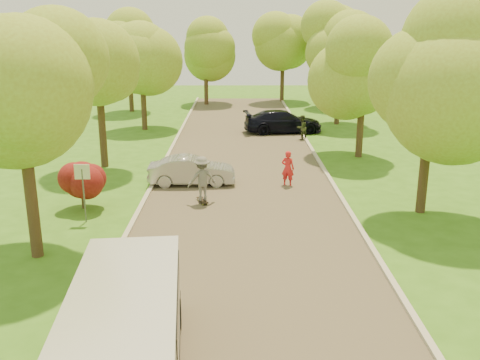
{
  "coord_description": "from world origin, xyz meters",
  "views": [
    {
      "loc": [
        -0.28,
        -14.4,
        6.93
      ],
      "look_at": [
        -0.15,
        4.97,
        1.3
      ],
      "focal_mm": 40.0,
      "sensor_mm": 36.0,
      "label": 1
    }
  ],
  "objects_px": {
    "minivan": "(126,331)",
    "person_olive": "(302,127)",
    "skateboarder": "(202,179)",
    "person_striped": "(288,168)",
    "street_sign": "(83,181)",
    "longboard": "(202,200)",
    "silver_sedan": "(192,171)",
    "dark_sedan": "(283,121)"
  },
  "relations": [
    {
      "from": "street_sign",
      "to": "dark_sedan",
      "type": "height_order",
      "value": "street_sign"
    },
    {
      "from": "silver_sedan",
      "to": "person_striped",
      "type": "xyz_separation_m",
      "value": [
        4.3,
        -0.23,
        0.16
      ]
    },
    {
      "from": "minivan",
      "to": "dark_sedan",
      "type": "height_order",
      "value": "minivan"
    },
    {
      "from": "street_sign",
      "to": "silver_sedan",
      "type": "relative_size",
      "value": 0.56
    },
    {
      "from": "person_striped",
      "to": "minivan",
      "type": "bearing_deg",
      "value": 93.5
    },
    {
      "from": "skateboarder",
      "to": "person_olive",
      "type": "distance_m",
      "value": 13.54
    },
    {
      "from": "street_sign",
      "to": "person_striped",
      "type": "relative_size",
      "value": 1.36
    },
    {
      "from": "street_sign",
      "to": "skateboarder",
      "type": "height_order",
      "value": "street_sign"
    },
    {
      "from": "street_sign",
      "to": "person_olive",
      "type": "xyz_separation_m",
      "value": [
        9.6,
        14.53,
        -0.79
      ]
    },
    {
      "from": "street_sign",
      "to": "longboard",
      "type": "xyz_separation_m",
      "value": [
        4.13,
        2.15,
        -1.46
      ]
    },
    {
      "from": "longboard",
      "to": "skateboarder",
      "type": "relative_size",
      "value": 0.53
    },
    {
      "from": "minivan",
      "to": "skateboarder",
      "type": "bearing_deg",
      "value": 80.37
    },
    {
      "from": "longboard",
      "to": "person_striped",
      "type": "relative_size",
      "value": 0.6
    },
    {
      "from": "silver_sedan",
      "to": "person_olive",
      "type": "bearing_deg",
      "value": -34.2
    },
    {
      "from": "dark_sedan",
      "to": "skateboarder",
      "type": "relative_size",
      "value": 2.87
    },
    {
      "from": "street_sign",
      "to": "person_striped",
      "type": "height_order",
      "value": "street_sign"
    },
    {
      "from": "minivan",
      "to": "person_olive",
      "type": "height_order",
      "value": "minivan"
    },
    {
      "from": "longboard",
      "to": "person_olive",
      "type": "height_order",
      "value": "person_olive"
    },
    {
      "from": "minivan",
      "to": "dark_sedan",
      "type": "relative_size",
      "value": 1.08
    },
    {
      "from": "dark_sedan",
      "to": "minivan",
      "type": "bearing_deg",
      "value": 161.67
    },
    {
      "from": "longboard",
      "to": "minivan",
      "type": "bearing_deg",
      "value": 65.77
    },
    {
      "from": "street_sign",
      "to": "minivan",
      "type": "height_order",
      "value": "street_sign"
    },
    {
      "from": "skateboarder",
      "to": "longboard",
      "type": "bearing_deg",
      "value": -123.96
    },
    {
      "from": "street_sign",
      "to": "minivan",
      "type": "distance_m",
      "value": 9.58
    },
    {
      "from": "street_sign",
      "to": "silver_sedan",
      "type": "distance_m",
      "value": 5.99
    },
    {
      "from": "longboard",
      "to": "person_striped",
      "type": "distance_m",
      "value": 4.43
    },
    {
      "from": "person_striped",
      "to": "person_olive",
      "type": "distance_m",
      "value": 10.15
    },
    {
      "from": "skateboarder",
      "to": "person_striped",
      "type": "height_order",
      "value": "skateboarder"
    },
    {
      "from": "silver_sedan",
      "to": "longboard",
      "type": "distance_m",
      "value": 2.75
    },
    {
      "from": "longboard",
      "to": "person_striped",
      "type": "height_order",
      "value": "person_striped"
    },
    {
      "from": "street_sign",
      "to": "person_striped",
      "type": "bearing_deg",
      "value": 30.23
    },
    {
      "from": "person_striped",
      "to": "person_olive",
      "type": "relative_size",
      "value": 1.03
    },
    {
      "from": "silver_sedan",
      "to": "person_olive",
      "type": "height_order",
      "value": "person_olive"
    },
    {
      "from": "dark_sedan",
      "to": "skateboarder",
      "type": "height_order",
      "value": "skateboarder"
    },
    {
      "from": "person_striped",
      "to": "longboard",
      "type": "bearing_deg",
      "value": 55.06
    },
    {
      "from": "minivan",
      "to": "person_striped",
      "type": "relative_size",
      "value": 3.49
    },
    {
      "from": "street_sign",
      "to": "skateboarder",
      "type": "relative_size",
      "value": 1.21
    },
    {
      "from": "person_striped",
      "to": "person_olive",
      "type": "height_order",
      "value": "person_striped"
    },
    {
      "from": "street_sign",
      "to": "silver_sedan",
      "type": "height_order",
      "value": "street_sign"
    },
    {
      "from": "person_striped",
      "to": "silver_sedan",
      "type": "bearing_deg",
      "value": 18.88
    },
    {
      "from": "person_olive",
      "to": "minivan",
      "type": "bearing_deg",
      "value": 36.61
    },
    {
      "from": "street_sign",
      "to": "dark_sedan",
      "type": "xyz_separation_m",
      "value": [
        8.61,
        16.82,
        -0.81
      ]
    }
  ]
}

